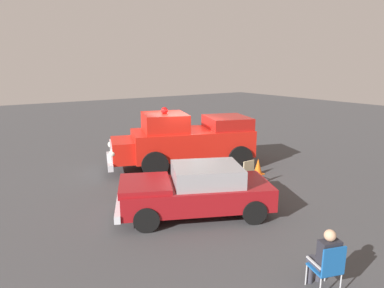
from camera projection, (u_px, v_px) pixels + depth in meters
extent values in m
plane|color=#424244|center=(185.00, 167.00, 14.34)|extent=(60.00, 60.00, 0.00)
cylinder|color=black|center=(155.00, 164.00, 12.96)|extent=(1.09, 0.64, 1.04)
cylinder|color=black|center=(148.00, 152.00, 14.84)|extent=(1.09, 0.64, 1.04)
cylinder|color=black|center=(240.00, 158.00, 13.86)|extent=(1.09, 0.64, 1.04)
cylinder|color=black|center=(223.00, 147.00, 15.74)|extent=(1.09, 0.64, 1.04)
cube|color=red|center=(192.00, 143.00, 14.23)|extent=(5.31, 3.56, 1.10)
cube|color=red|center=(123.00, 150.00, 13.53)|extent=(1.42, 1.96, 0.84)
cube|color=red|center=(165.00, 123.00, 13.73)|extent=(2.22, 2.35, 0.76)
cube|color=#B21914|center=(227.00, 123.00, 14.46)|extent=(2.24, 2.40, 0.60)
cube|color=silver|center=(112.00, 151.00, 13.42)|extent=(0.58, 1.40, 0.64)
cube|color=silver|center=(110.00, 161.00, 13.49)|extent=(0.91, 2.19, 0.24)
sphere|color=white|center=(112.00, 154.00, 12.67)|extent=(0.33, 0.33, 0.26)
sphere|color=white|center=(111.00, 144.00, 14.13)|extent=(0.33, 0.33, 0.26)
sphere|color=red|center=(164.00, 110.00, 13.62)|extent=(0.36, 0.36, 0.28)
cylinder|color=black|center=(146.00, 219.00, 8.76)|extent=(0.73, 0.52, 0.68)
cylinder|color=black|center=(145.00, 196.00, 10.34)|extent=(0.73, 0.52, 0.68)
cylinder|color=black|center=(254.00, 212.00, 9.21)|extent=(0.73, 0.52, 0.68)
cylinder|color=black|center=(237.00, 190.00, 10.79)|extent=(0.73, 0.52, 0.68)
cube|color=maroon|center=(196.00, 194.00, 9.71)|extent=(4.57, 3.40, 0.64)
cube|color=maroon|center=(145.00, 185.00, 9.41)|extent=(1.96, 2.08, 0.20)
cube|color=#99999E|center=(207.00, 175.00, 9.63)|extent=(2.38, 2.21, 0.56)
cube|color=silver|center=(119.00, 206.00, 9.43)|extent=(0.94, 1.79, 0.20)
cylinder|color=#B7BABF|center=(306.00, 275.00, 6.63)|extent=(0.04, 0.04, 0.44)
cylinder|color=#B7BABF|center=(326.00, 271.00, 6.75)|extent=(0.04, 0.04, 0.44)
cylinder|color=#B7BABF|center=(341.00, 285.00, 6.33)|extent=(0.04, 0.04, 0.44)
cube|color=#1959A5|center=(324.00, 269.00, 6.43)|extent=(0.61, 0.61, 0.04)
cube|color=#1959A5|center=(334.00, 262.00, 6.14)|extent=(0.47, 0.19, 0.56)
cube|color=#B7BABF|center=(314.00, 263.00, 6.33)|extent=(0.17, 0.43, 0.03)
cube|color=#B7BABF|center=(336.00, 259.00, 6.45)|extent=(0.17, 0.43, 0.03)
cylinder|color=#B7BABF|center=(234.00, 180.00, 12.06)|extent=(0.03, 0.03, 0.44)
cylinder|color=#B7BABF|center=(243.00, 178.00, 12.31)|extent=(0.03, 0.03, 0.44)
cylinder|color=#B7BABF|center=(243.00, 184.00, 11.71)|extent=(0.03, 0.03, 0.44)
cylinder|color=#B7BABF|center=(252.00, 181.00, 11.96)|extent=(0.03, 0.03, 0.44)
cube|color=beige|center=(244.00, 175.00, 11.96)|extent=(0.49, 0.49, 0.04)
cube|color=beige|center=(249.00, 169.00, 11.70)|extent=(0.48, 0.05, 0.56)
cube|color=#B7BABF|center=(239.00, 171.00, 11.78)|extent=(0.05, 0.44, 0.03)
cube|color=#B7BABF|center=(249.00, 169.00, 12.05)|extent=(0.05, 0.44, 0.03)
cylinder|color=#B7BABF|center=(171.00, 145.00, 17.43)|extent=(0.04, 0.04, 0.44)
cylinder|color=#B7BABF|center=(162.00, 145.00, 17.37)|extent=(0.04, 0.04, 0.44)
cylinder|color=#B7BABF|center=(170.00, 143.00, 17.86)|extent=(0.04, 0.04, 0.44)
cylinder|color=#B7BABF|center=(162.00, 143.00, 17.80)|extent=(0.04, 0.04, 0.44)
cube|color=#1E7F38|center=(166.00, 140.00, 17.56)|extent=(0.64, 0.64, 0.04)
cube|color=#1E7F38|center=(166.00, 134.00, 17.73)|extent=(0.45, 0.24, 0.56)
cube|color=#B7BABF|center=(170.00, 137.00, 17.56)|extent=(0.22, 0.41, 0.03)
cube|color=#B7BABF|center=(161.00, 137.00, 17.49)|extent=(0.22, 0.41, 0.03)
cylinder|color=#383842|center=(310.00, 272.00, 6.71)|extent=(0.16, 0.16, 0.45)
cylinder|color=#383842|center=(319.00, 270.00, 6.76)|extent=(0.16, 0.16, 0.45)
cube|color=#383842|center=(316.00, 264.00, 6.50)|extent=(0.28, 0.46, 0.13)
cube|color=#383842|center=(325.00, 262.00, 6.55)|extent=(0.28, 0.46, 0.13)
cube|color=#26262D|center=(329.00, 254.00, 6.27)|extent=(0.45, 0.34, 0.54)
sphere|color=tan|center=(330.00, 235.00, 6.20)|extent=(0.28, 0.28, 0.22)
cube|color=orange|center=(258.00, 174.00, 13.47)|extent=(0.40, 0.40, 0.04)
cone|color=orange|center=(258.00, 166.00, 13.40)|extent=(0.32, 0.32, 0.60)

